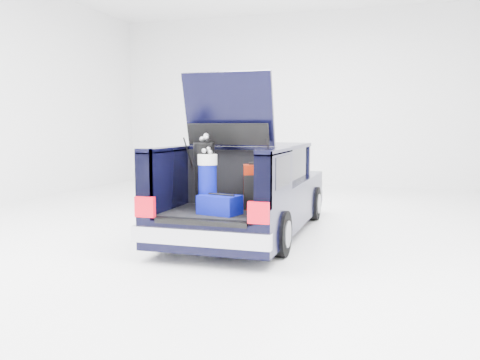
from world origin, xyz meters
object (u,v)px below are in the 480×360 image
(car, at_px, (251,191))
(blue_golf_bag, at_px, (208,182))
(red_suitcase, at_px, (258,187))
(black_golf_bag, at_px, (205,176))
(blue_duffel, at_px, (220,205))

(car, xyz_separation_m, blue_golf_bag, (-0.11, -1.69, 0.32))
(red_suitcase, height_order, blue_golf_bag, blue_golf_bag)
(black_golf_bag, distance_m, blue_duffel, 0.56)
(red_suitcase, height_order, blue_duffel, red_suitcase)
(car, height_order, blue_golf_bag, car)
(blue_duffel, bearing_deg, car, 107.26)
(red_suitcase, distance_m, blue_duffel, 0.67)
(car, height_order, blue_duffel, car)
(car, bearing_deg, black_golf_bag, -97.97)
(red_suitcase, xyz_separation_m, blue_duffel, (-0.36, -0.54, -0.18))
(red_suitcase, bearing_deg, blue_golf_bag, -163.56)
(car, distance_m, blue_duffel, 1.84)
(blue_golf_bag, relative_size, blue_duffel, 1.49)
(blue_golf_bag, height_order, blue_duffel, blue_golf_bag)
(red_suitcase, distance_m, black_golf_bag, 0.73)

